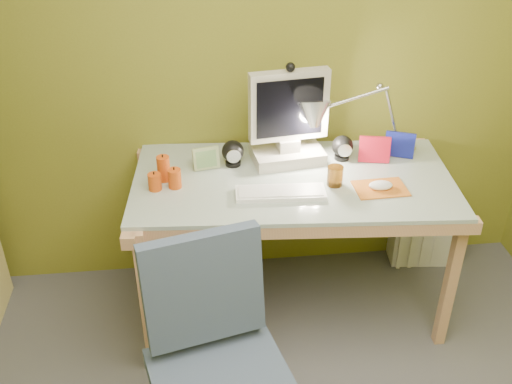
{
  "coord_description": "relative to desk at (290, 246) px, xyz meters",
  "views": [
    {
      "loc": [
        -0.25,
        -1.21,
        2.23
      ],
      "look_at": [
        0.0,
        1.0,
        0.85
      ],
      "focal_mm": 42.0,
      "sensor_mm": 36.0,
      "label": 1
    }
  ],
  "objects": [
    {
      "name": "wall_back",
      "position": [
        -0.2,
        0.42,
        0.8
      ],
      "size": [
        3.2,
        0.01,
        2.4
      ],
      "primitive_type": "cube",
      "color": "olive",
      "rests_on": "floor"
    },
    {
      "name": "desk",
      "position": [
        0.0,
        0.0,
        0.0
      ],
      "size": [
        1.55,
        0.86,
        0.8
      ],
      "primitive_type": null,
      "rotation": [
        0.0,
        0.0,
        -0.07
      ],
      "color": "tan",
      "rests_on": "floor"
    },
    {
      "name": "monitor",
      "position": [
        0.0,
        0.18,
        0.67
      ],
      "size": [
        0.43,
        0.28,
        0.55
      ],
      "primitive_type": null,
      "rotation": [
        0.0,
        0.0,
        0.13
      ],
      "color": "beige",
      "rests_on": "desk"
    },
    {
      "name": "speaker_left",
      "position": [
        -0.27,
        0.16,
        0.47
      ],
      "size": [
        0.11,
        0.11,
        0.13
      ],
      "primitive_type": null,
      "rotation": [
        0.0,
        0.0,
        0.04
      ],
      "color": "black",
      "rests_on": "desk"
    },
    {
      "name": "speaker_right",
      "position": [
        0.27,
        0.16,
        0.46
      ],
      "size": [
        0.12,
        0.12,
        0.12
      ],
      "primitive_type": null,
      "rotation": [
        0.0,
        0.0,
        -0.18
      ],
      "color": "black",
      "rests_on": "desk"
    },
    {
      "name": "keyboard",
      "position": [
        -0.08,
        -0.14,
        0.41
      ],
      "size": [
        0.41,
        0.15,
        0.02
      ],
      "primitive_type": "cube",
      "rotation": [
        0.0,
        0.0,
        -0.05
      ],
      "color": "white",
      "rests_on": "desk"
    },
    {
      "name": "mousepad",
      "position": [
        0.38,
        -0.14,
        0.4
      ],
      "size": [
        0.24,
        0.18,
        0.01
      ],
      "primitive_type": "cube",
      "rotation": [
        0.0,
        0.0,
        0.04
      ],
      "color": "#BF641D",
      "rests_on": "desk"
    },
    {
      "name": "mouse",
      "position": [
        0.38,
        -0.14,
        0.42
      ],
      "size": [
        0.12,
        0.08,
        0.04
      ],
      "primitive_type": "ellipsoid",
      "rotation": [
        0.0,
        0.0,
        -0.11
      ],
      "color": "white",
      "rests_on": "mousepad"
    },
    {
      "name": "amber_tumbler",
      "position": [
        0.18,
        -0.08,
        0.45
      ],
      "size": [
        0.08,
        0.08,
        0.09
      ],
      "primitive_type": "cylinder",
      "rotation": [
        0.0,
        0.0,
        -0.11
      ],
      "color": "#8D5214",
      "rests_on": "desk"
    },
    {
      "name": "candle_cluster",
      "position": [
        -0.6,
        0.01,
        0.46
      ],
      "size": [
        0.18,
        0.16,
        0.12
      ],
      "primitive_type": null,
      "rotation": [
        0.0,
        0.0,
        -0.14
      ],
      "color": "#CC4B11",
      "rests_on": "desk"
    },
    {
      "name": "photo_frame_red",
      "position": [
        0.42,
        0.12,
        0.47
      ],
      "size": [
        0.15,
        0.05,
        0.13
      ],
      "primitive_type": "cube",
      "rotation": [
        0.0,
        0.0,
        -0.21
      ],
      "color": "red",
      "rests_on": "desk"
    },
    {
      "name": "photo_frame_blue",
      "position": [
        0.56,
        0.16,
        0.46
      ],
      "size": [
        0.14,
        0.08,
        0.12
      ],
      "primitive_type": "cube",
      "rotation": [
        0.0,
        0.0,
        -0.4
      ],
      "color": "navy",
      "rests_on": "desk"
    },
    {
      "name": "photo_frame_green",
      "position": [
        -0.4,
        0.14,
        0.46
      ],
      "size": [
        0.13,
        0.04,
        0.11
      ],
      "primitive_type": "cube",
      "rotation": [
        0.0,
        0.0,
        0.21
      ],
      "color": "#A1B47C",
      "rests_on": "desk"
    },
    {
      "name": "desk_lamp",
      "position": [
        0.45,
        0.18,
        0.68
      ],
      "size": [
        0.56,
        0.32,
        0.56
      ],
      "primitive_type": null,
      "rotation": [
        0.0,
        0.0,
        -0.19
      ],
      "color": "#B1B2B6",
      "rests_on": "desk"
    },
    {
      "name": "task_chair",
      "position": [
        -0.4,
        -0.9,
        0.1
      ],
      "size": [
        0.67,
        0.67,
        1.0
      ],
      "primitive_type": null,
      "rotation": [
        0.0,
        0.0,
        0.24
      ],
      "color": "#3B4961",
      "rests_on": "floor"
    },
    {
      "name": "radiator",
      "position": [
        0.86,
        0.32,
        -0.2
      ],
      "size": [
        0.41,
        0.2,
        0.4
      ],
      "primitive_type": "cube",
      "rotation": [
        0.0,
        0.0,
        -0.1
      ],
      "color": "white",
      "rests_on": "floor"
    }
  ]
}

